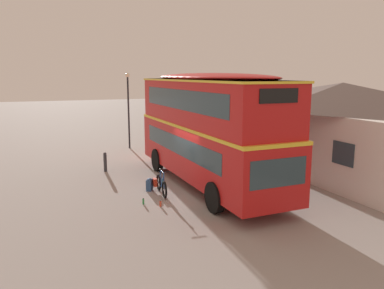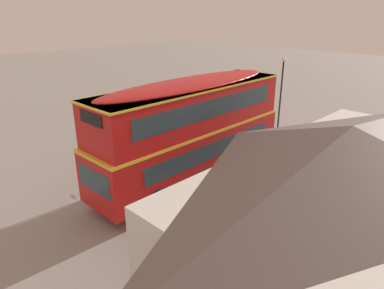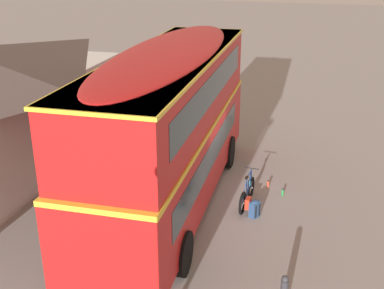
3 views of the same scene
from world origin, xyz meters
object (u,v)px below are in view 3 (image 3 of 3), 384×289
double_decker_bus (170,122)px  touring_bicycle (247,195)px  water_bottle_green_metal (283,192)px  backpack_on_ground (255,208)px  water_bottle_red_squeeze (268,184)px

double_decker_bus → touring_bicycle: double_decker_bus is taller
double_decker_bus → water_bottle_green_metal: double_decker_bus is taller
water_bottle_green_metal → touring_bicycle: bearing=135.3°
touring_bicycle → water_bottle_green_metal: touring_bicycle is taller
double_decker_bus → backpack_on_ground: size_ratio=19.64×
double_decker_bus → backpack_on_ground: double_decker_bus is taller
touring_bicycle → water_bottle_red_squeeze: size_ratio=7.39×
double_decker_bus → water_bottle_green_metal: (1.45, -3.18, -2.54)m
double_decker_bus → water_bottle_green_metal: size_ratio=44.46×
double_decker_bus → backpack_on_ground: (-0.08, -2.53, -2.37)m
double_decker_bus → backpack_on_ground: 3.47m
double_decker_bus → water_bottle_red_squeeze: 4.15m
touring_bicycle → water_bottle_green_metal: size_ratio=7.44×
water_bottle_green_metal → water_bottle_red_squeeze: size_ratio=0.99×
water_bottle_red_squeeze → water_bottle_green_metal: bearing=-132.9°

